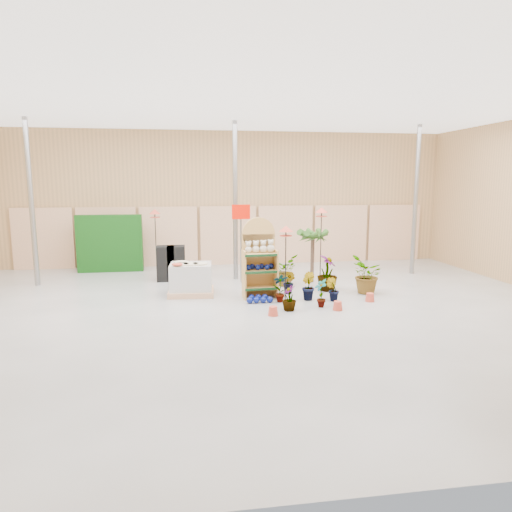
{
  "coord_description": "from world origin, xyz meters",
  "views": [
    {
      "loc": [
        -1.35,
        -9.54,
        2.84
      ],
      "look_at": [
        0.3,
        1.5,
        1.0
      ],
      "focal_mm": 32.0,
      "sensor_mm": 36.0,
      "label": 1
    }
  ],
  "objects": [
    {
      "name": "room",
      "position": [
        0.0,
        0.91,
        2.21
      ],
      "size": [
        15.2,
        12.1,
        4.7
      ],
      "color": "gray",
      "rests_on": "ground"
    },
    {
      "name": "display_shelf",
      "position": [
        0.35,
        1.36,
        0.9
      ],
      "size": [
        0.85,
        0.56,
        1.97
      ],
      "rotation": [
        0.0,
        0.0,
        0.06
      ],
      "color": "tan",
      "rests_on": "ground"
    },
    {
      "name": "teddy_bears",
      "position": [
        0.38,
        1.27,
        1.25
      ],
      "size": [
        0.73,
        0.19,
        0.31
      ],
      "color": "beige",
      "rests_on": "display_shelf"
    },
    {
      "name": "gazing_balls_shelf",
      "position": [
        0.35,
        1.25,
        0.77
      ],
      "size": [
        0.72,
        0.25,
        0.14
      ],
      "color": "navy",
      "rests_on": "display_shelf"
    },
    {
      "name": "gazing_balls_floor",
      "position": [
        0.28,
        0.84,
        0.07
      ],
      "size": [
        0.63,
        0.39,
        0.15
      ],
      "color": "navy",
      "rests_on": "ground"
    },
    {
      "name": "pallet_stack",
      "position": [
        -1.31,
        1.8,
        0.4
      ],
      "size": [
        1.18,
        1.0,
        0.83
      ],
      "rotation": [
        0.0,
        0.0,
        -0.06
      ],
      "color": "tan",
      "rests_on": "ground"
    },
    {
      "name": "charcoal_planters",
      "position": [
        -1.86,
        3.59,
        0.5
      ],
      "size": [
        0.8,
        0.5,
        1.0
      ],
      "color": "black",
      "rests_on": "ground"
    },
    {
      "name": "trellis_stock",
      "position": [
        -3.8,
        5.2,
        0.9
      ],
      "size": [
        2.0,
        0.3,
        1.8
      ],
      "primitive_type": "cube",
      "color": "#0E430E",
      "rests_on": "ground"
    },
    {
      "name": "offer_sign",
      "position": [
        0.1,
        2.98,
        1.57
      ],
      "size": [
        0.5,
        0.08,
        2.2
      ],
      "color": "gray",
      "rests_on": "ground"
    },
    {
      "name": "bird_table_front",
      "position": [
        0.93,
        0.93,
        1.67
      ],
      "size": [
        0.34,
        0.34,
        1.8
      ],
      "color": "black",
      "rests_on": "ground"
    },
    {
      "name": "bird_table_right",
      "position": [
        2.19,
        2.27,
        1.99
      ],
      "size": [
        0.34,
        0.34,
        2.15
      ],
      "color": "black",
      "rests_on": "ground"
    },
    {
      "name": "bird_table_back",
      "position": [
        -2.32,
        4.25,
        1.87
      ],
      "size": [
        0.34,
        0.34,
        2.02
      ],
      "color": "black",
      "rests_on": "ground"
    },
    {
      "name": "palm",
      "position": [
        2.1,
        2.77,
        1.36
      ],
      "size": [
        0.7,
        0.7,
        1.61
      ],
      "color": "#4F392B",
      "rests_on": "ground"
    },
    {
      "name": "potted_plant_0",
      "position": [
        0.78,
        0.77,
        0.34
      ],
      "size": [
        0.38,
        0.28,
        0.69
      ],
      "primitive_type": "imported",
      "rotation": [
        0.0,
        0.0,
        3.24
      ],
      "color": "#2A561B",
      "rests_on": "ground"
    },
    {
      "name": "potted_plant_1",
      "position": [
        1.47,
        0.89,
        0.34
      ],
      "size": [
        0.34,
        0.4,
        0.67
      ],
      "primitive_type": "imported",
      "rotation": [
        0.0,
        0.0,
        1.7
      ],
      "color": "#2A561B",
      "rests_on": "ground"
    },
    {
      "name": "potted_plant_3",
      "position": [
        2.22,
        1.73,
        0.47
      ],
      "size": [
        0.68,
        0.68,
        0.94
      ],
      "primitive_type": "imported",
      "rotation": [
        0.0,
        0.0,
        1.21
      ],
      "color": "#2A561B",
      "rests_on": "ground"
    },
    {
      "name": "potted_plant_5",
      "position": [
        1.16,
        1.54,
        0.3
      ],
      "size": [
        0.41,
        0.42,
        0.6
      ],
      "primitive_type": "imported",
      "rotation": [
        0.0,
        0.0,
        5.36
      ],
      "color": "#2A561B",
      "rests_on": "ground"
    },
    {
      "name": "potted_plant_6",
      "position": [
        1.24,
        2.49,
        0.42
      ],
      "size": [
        0.93,
        0.97,
        0.84
      ],
      "primitive_type": "imported",
      "rotation": [
        0.0,
        0.0,
        1.07
      ],
      "color": "#2A561B",
      "rests_on": "ground"
    },
    {
      "name": "potted_plant_7",
      "position": [
        0.82,
        0.03,
        0.28
      ],
      "size": [
        0.33,
        0.33,
        0.56
      ],
      "primitive_type": "imported",
      "rotation": [
        0.0,
        0.0,
        4.75
      ],
      "color": "#2A561B",
      "rests_on": "ground"
    },
    {
      "name": "potted_plant_8",
      "position": [
        1.6,
        0.21,
        0.32
      ],
      "size": [
        0.3,
        0.38,
        0.65
      ],
      "primitive_type": "imported",
      "rotation": [
        0.0,
        0.0,
        4.94
      ],
      "color": "#2A561B",
      "rests_on": "ground"
    },
    {
      "name": "potted_plant_9",
      "position": [
        2.03,
        0.68,
        0.28
      ],
      "size": [
        0.39,
        0.37,
        0.56
      ],
      "primitive_type": "imported",
      "rotation": [
        0.0,
        0.0,
        2.62
      ],
      "color": "#2A561B",
      "rests_on": "ground"
    },
    {
      "name": "potted_plant_10",
      "position": [
        3.12,
        1.24,
        0.49
      ],
      "size": [
        1.01,
        1.08,
        0.98
      ],
      "primitive_type": "imported",
      "rotation": [
        0.0,
        0.0,
        4.38
      ],
      "color": "#2A561B",
      "rests_on": "ground"
    },
    {
      "name": "potted_plant_11",
      "position": [
        0.73,
        2.91,
        0.37
      ],
      "size": [
        0.58,
        0.58,
        0.73
      ],
      "primitive_type": "imported",
      "rotation": [
        0.0,
        0.0,
        3.92
      ],
      "color": "#2A561B",
      "rests_on": "ground"
    }
  ]
}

